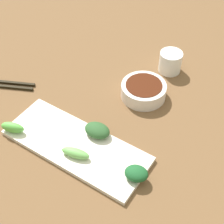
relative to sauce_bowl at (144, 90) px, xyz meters
name	(u,v)px	position (x,y,z in m)	size (l,w,h in m)	color
tabletop	(99,130)	(0.17, -0.04, -0.03)	(2.10, 2.10, 0.02)	brown
sauce_bowl	(144,90)	(0.00, 0.00, 0.00)	(0.13, 0.13, 0.04)	silver
serving_plate	(76,146)	(0.25, -0.05, -0.02)	(0.14, 0.37, 0.01)	silver
broccoli_stalk_0	(76,153)	(0.28, -0.03, 0.00)	(0.03, 0.07, 0.02)	#6BB057
broccoli_leafy_1	(97,130)	(0.20, -0.02, 0.00)	(0.05, 0.07, 0.03)	#2A5429
broccoli_stalk_2	(13,127)	(0.30, -0.21, 0.00)	(0.02, 0.06, 0.03)	#5CB948
broccoli_leafy_3	(136,173)	(0.25, 0.12, 0.00)	(0.04, 0.05, 0.03)	#1B5529
tea_cup	(170,62)	(-0.14, 0.01, 0.01)	(0.07, 0.07, 0.06)	white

